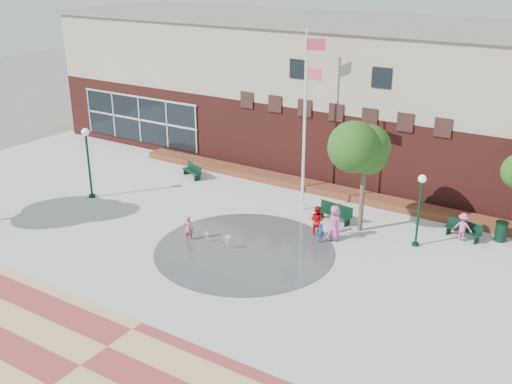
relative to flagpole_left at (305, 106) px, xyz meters
The scene contains 22 objects.
ground 12.10m from the flagpole_left, 84.00° to the right, with size 120.00×120.00×0.00m, color #666056.
plaza_concrete 8.68m from the flagpole_left, 80.56° to the right, with size 46.00×18.00×0.01m, color #A8A8A0.
paver_band 18.65m from the flagpole_left, 86.34° to the right, with size 46.00×6.00×0.01m, color #9A3733.
splash_pad 9.49m from the flagpole_left, 81.74° to the right, with size 8.40×8.40×0.01m, color #383A3D.
library_building 6.71m from the flagpole_left, 80.14° to the left, with size 44.40×10.40×9.20m.
flower_bed 5.33m from the flagpole_left, 31.83° to the left, with size 26.00×1.20×0.40m, color maroon.
flagpole_left is the anchor object (origin of this frame).
flagpole_right 2.56m from the flagpole_left, 61.36° to the right, with size 0.99×0.26×8.12m.
lamp_left 12.34m from the flagpole_left, 144.65° to the right, with size 0.43×0.43×4.06m.
lamp_right 8.83m from the flagpole_left, 22.27° to the right, with size 0.38×0.38×3.57m.
bench_left 8.67m from the flagpole_left, 169.13° to the right, with size 1.73×1.11×0.85m.
bench_mid 6.44m from the flagpole_left, 39.77° to the right, with size 1.94×0.76×0.95m.
bench_right 10.64m from the flagpole_left, ahead, with size 1.81×0.89×0.88m.
trash_can 11.93m from the flagpole_left, ahead, with size 0.61×0.61×1.00m.
tree_mid 5.77m from the flagpole_left, 31.79° to the right, with size 3.27×3.27×5.51m.
water_jet_a 9.75m from the flagpole_left, 86.90° to the right, with size 0.34×0.34×0.66m, color white.
water_jet_b 9.70m from the flagpole_left, 95.83° to the right, with size 0.22×0.22×0.49m, color white.
child_splash 9.71m from the flagpole_left, 101.49° to the right, with size 0.46×0.30×1.27m, color #C9516E.
adult_red 7.11m from the flagpole_left, 55.16° to the right, with size 0.75×0.58×1.54m, color red.
adult_pink 7.52m from the flagpole_left, 47.84° to the right, with size 0.86×0.56×1.76m, color #C85195.
child_blue 7.99m from the flagpole_left, 54.45° to the right, with size 0.60×0.25×1.02m, color blue.
person_bench 10.49m from the flagpole_left, ahead, with size 0.92×0.53×1.42m, color #DD4C94.
Camera 1 is at (13.77, -17.78, 12.73)m, focal length 42.00 mm.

